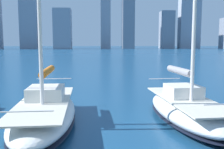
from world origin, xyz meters
name	(u,v)px	position (x,y,z in m)	size (l,w,h in m)	color
city_skyline	(85,17)	(9.43, -159.25, 19.68)	(165.56, 22.33, 53.73)	gray
sailboat_grey	(186,107)	(-3.74, -6.48, 0.68)	(2.97, 7.15, 12.85)	silver
sailboat_orange	(45,111)	(2.56, -6.17, 0.64)	(2.96, 7.98, 9.91)	white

